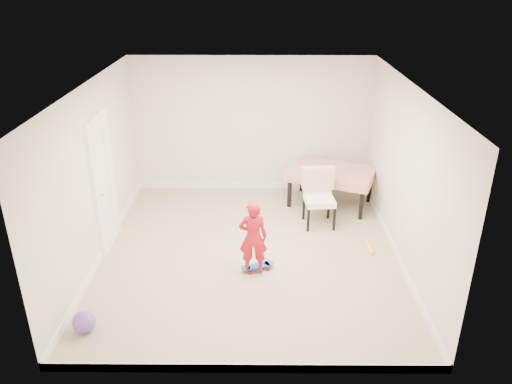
{
  "coord_description": "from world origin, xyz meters",
  "views": [
    {
      "loc": [
        0.15,
        -6.64,
        4.06
      ],
      "look_at": [
        0.1,
        0.2,
        0.95
      ],
      "focal_mm": 35.0,
      "sensor_mm": 36.0,
      "label": 1
    }
  ],
  "objects_px": {
    "skateboard": "(257,267)",
    "dining_table": "(330,187)",
    "balloon": "(84,322)",
    "child": "(253,240)",
    "dining_chair": "(319,199)"
  },
  "relations": [
    {
      "from": "child",
      "to": "balloon",
      "type": "distance_m",
      "value": 2.44
    },
    {
      "from": "balloon",
      "to": "dining_table",
      "type": "bearing_deg",
      "value": 46.35
    },
    {
      "from": "skateboard",
      "to": "balloon",
      "type": "bearing_deg",
      "value": -167.48
    },
    {
      "from": "dining_chair",
      "to": "skateboard",
      "type": "xyz_separation_m",
      "value": [
        -1.04,
        -1.41,
        -0.46
      ]
    },
    {
      "from": "dining_table",
      "to": "balloon",
      "type": "relative_size",
      "value": 5.36
    },
    {
      "from": "dining_table",
      "to": "dining_chair",
      "type": "relative_size",
      "value": 1.52
    },
    {
      "from": "child",
      "to": "balloon",
      "type": "height_order",
      "value": "child"
    },
    {
      "from": "skateboard",
      "to": "dining_table",
      "type": "bearing_deg",
      "value": 38.4
    },
    {
      "from": "dining_table",
      "to": "dining_chair",
      "type": "bearing_deg",
      "value": -88.09
    },
    {
      "from": "dining_table",
      "to": "balloon",
      "type": "bearing_deg",
      "value": -111.88
    },
    {
      "from": "dining_chair",
      "to": "balloon",
      "type": "height_order",
      "value": "dining_chair"
    },
    {
      "from": "dining_chair",
      "to": "skateboard",
      "type": "height_order",
      "value": "dining_chair"
    },
    {
      "from": "dining_table",
      "to": "balloon",
      "type": "distance_m",
      "value": 4.96
    },
    {
      "from": "skateboard",
      "to": "dining_chair",
      "type": "bearing_deg",
      "value": 32.93
    },
    {
      "from": "skateboard",
      "to": "child",
      "type": "bearing_deg",
      "value": -146.98
    }
  ]
}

